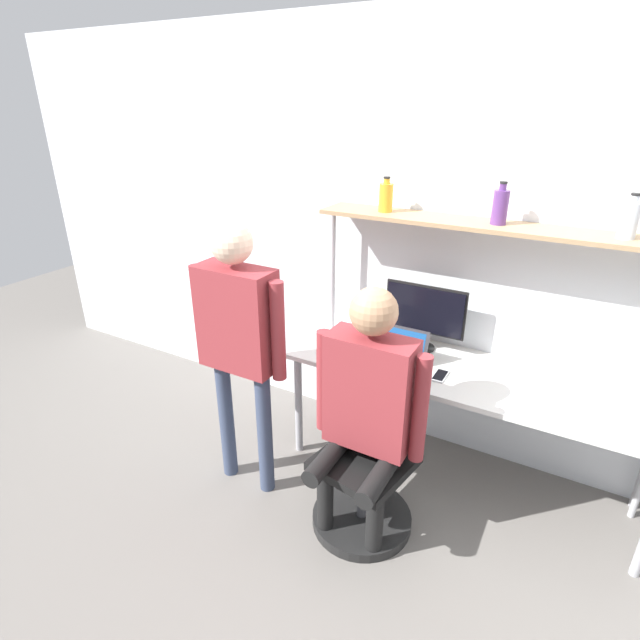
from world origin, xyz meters
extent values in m
plane|color=slate|center=(0.00, 0.00, 0.00)|extent=(12.00, 12.00, 0.00)
cube|color=silver|center=(0.00, 0.70, 1.35)|extent=(8.00, 0.06, 2.70)
cube|color=silver|center=(0.00, 0.34, 0.74)|extent=(2.12, 0.65, 0.03)
cylinder|color=#A5A5AA|center=(-1.00, 0.08, 0.36)|extent=(0.05, 0.05, 0.72)
cylinder|color=#A5A5AA|center=(-1.00, 0.61, 0.36)|extent=(0.05, 0.05, 0.72)
cube|color=#997A56|center=(0.00, 0.51, 1.58)|extent=(2.01, 0.29, 0.02)
cylinder|color=#B2B2B7|center=(-0.99, 0.51, 0.80)|extent=(0.04, 0.04, 1.59)
cylinder|color=black|center=(-0.34, 0.52, 0.76)|extent=(0.17, 0.17, 0.01)
cylinder|color=black|center=(-0.34, 0.52, 0.82)|extent=(0.06, 0.06, 0.11)
cube|color=black|center=(-0.34, 0.53, 1.02)|extent=(0.51, 0.01, 0.31)
cube|color=black|center=(-0.34, 0.52, 1.02)|extent=(0.49, 0.02, 0.29)
cube|color=#333338|center=(-0.40, 0.23, 0.76)|extent=(0.32, 0.21, 0.01)
cube|color=black|center=(-0.40, 0.22, 0.76)|extent=(0.27, 0.11, 0.00)
cube|color=#333338|center=(-0.40, 0.31, 0.86)|extent=(0.32, 0.07, 0.20)
cube|color=#194C8C|center=(-0.40, 0.30, 0.86)|extent=(0.28, 0.05, 0.18)
cube|color=silver|center=(-0.13, 0.23, 0.76)|extent=(0.07, 0.15, 0.01)
cube|color=black|center=(-0.13, 0.23, 0.76)|extent=(0.06, 0.13, 0.00)
cylinder|color=black|center=(-0.35, -0.30, 0.03)|extent=(0.56, 0.56, 0.06)
cylinder|color=#4C4C51|center=(-0.35, -0.30, 0.23)|extent=(0.06, 0.06, 0.35)
cube|color=black|center=(-0.35, -0.30, 0.43)|extent=(0.53, 0.53, 0.05)
cube|color=black|center=(-0.31, -0.09, 0.68)|extent=(0.41, 0.11, 0.45)
cylinder|color=black|center=(-0.50, -0.47, 0.23)|extent=(0.09, 0.09, 0.46)
cylinder|color=black|center=(-0.21, -0.47, 0.23)|extent=(0.09, 0.09, 0.46)
cylinder|color=black|center=(-0.50, -0.44, 0.50)|extent=(0.10, 0.38, 0.10)
cylinder|color=black|center=(-0.21, -0.44, 0.50)|extent=(0.10, 0.38, 0.10)
cube|color=maroon|center=(-0.35, -0.27, 0.85)|extent=(0.45, 0.20, 0.62)
cylinder|color=maroon|center=(-0.62, -0.27, 0.84)|extent=(0.08, 0.08, 0.59)
cylinder|color=maroon|center=(-0.08, -0.27, 0.84)|extent=(0.08, 0.08, 0.59)
sphere|color=tan|center=(-0.35, -0.27, 1.30)|extent=(0.24, 0.24, 0.24)
cylinder|color=#38425B|center=(-1.27, -0.33, 0.41)|extent=(0.09, 0.09, 0.82)
cylinder|color=#38425B|center=(-0.98, -0.33, 0.41)|extent=(0.09, 0.09, 0.82)
cube|color=maroon|center=(-1.12, -0.33, 1.12)|extent=(0.44, 0.20, 0.58)
cylinder|color=maroon|center=(-1.39, -0.33, 1.10)|extent=(0.08, 0.08, 0.55)
cylinder|color=maroon|center=(-0.86, -0.33, 1.10)|extent=(0.08, 0.08, 0.55)
sphere|color=beige|center=(-1.12, -0.33, 1.54)|extent=(0.22, 0.22, 0.22)
cylinder|color=gold|center=(-0.64, 0.51, 1.68)|extent=(0.08, 0.08, 0.16)
cylinder|color=gold|center=(-0.64, 0.51, 1.77)|extent=(0.04, 0.04, 0.03)
cylinder|color=black|center=(-0.64, 0.51, 1.79)|extent=(0.04, 0.04, 0.01)
cylinder|color=silver|center=(0.61, 0.51, 1.68)|extent=(0.08, 0.08, 0.17)
cylinder|color=silver|center=(0.61, 0.51, 1.78)|extent=(0.04, 0.04, 0.03)
cylinder|color=black|center=(0.61, 0.51, 1.80)|extent=(0.04, 0.04, 0.01)
cylinder|color=#593372|center=(0.01, 0.51, 1.68)|extent=(0.08, 0.08, 0.18)
cylinder|color=#593372|center=(0.01, 0.51, 1.79)|extent=(0.04, 0.04, 0.03)
cylinder|color=black|center=(0.01, 0.51, 1.81)|extent=(0.04, 0.04, 0.01)
camera|label=1|loc=(0.49, -2.26, 2.22)|focal=28.00mm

